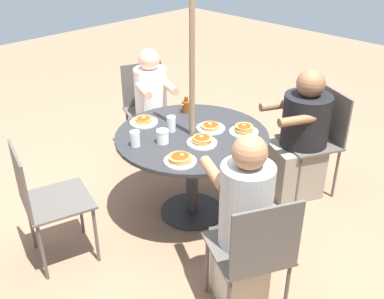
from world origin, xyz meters
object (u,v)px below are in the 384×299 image
at_px(pancake_plate_e, 144,121).
at_px(coffee_cup, 163,136).
at_px(patio_chair_north, 319,135).
at_px(patio_chair_east, 147,104).
at_px(pancake_plate_c, 244,130).
at_px(patio_chair_south, 44,197).
at_px(pancake_plate_d, 202,141).
at_px(drinking_glass_a, 171,124).
at_px(pancake_plate_b, 180,159).
at_px(patio_chair_west, 254,250).
at_px(drinking_glass_b, 135,139).
at_px(patio_table, 192,148).
at_px(diner_east, 152,111).
at_px(syrup_bottle, 186,106).
at_px(diner_north, 300,141).
at_px(diner_west, 242,229).
at_px(pancake_plate_a, 211,127).

xyz_separation_m(pancake_plate_e, coffee_cup, (0.11, 0.35, 0.03)).
distance_m(patio_chair_north, patio_chair_east, 1.66).
distance_m(patio_chair_north, pancake_plate_c, 0.79).
distance_m(patio_chair_south, pancake_plate_d, 1.15).
height_order(pancake_plate_e, drinking_glass_a, drinking_glass_a).
height_order(pancake_plate_b, coffee_cup, coffee_cup).
height_order(patio_chair_east, pancake_plate_b, patio_chair_east).
height_order(patio_chair_east, patio_chair_west, same).
xyz_separation_m(pancake_plate_c, drinking_glass_b, (0.71, -0.42, 0.03)).
distance_m(patio_table, patio_chair_west, 1.13).
bearing_deg(drinking_glass_b, patio_table, 159.51).
bearing_deg(diner_east, drinking_glass_b, 65.43).
bearing_deg(syrup_bottle, diner_north, 128.49).
bearing_deg(pancake_plate_c, drinking_glass_a, -48.35).
bearing_deg(patio_chair_north, pancake_plate_e, 77.88).
relative_size(patio_chair_east, drinking_glass_b, 7.98).
relative_size(patio_chair_north, coffee_cup, 9.14).
bearing_deg(syrup_bottle, coffee_cup, 28.34).
bearing_deg(patio_chair_south, pancake_plate_e, 111.78).
bearing_deg(diner_north, patio_table, 90.00).
relative_size(drinking_glass_a, drinking_glass_b, 1.06).
bearing_deg(pancake_plate_e, drinking_glass_a, 102.79).
bearing_deg(pancake_plate_e, coffee_cup, 72.10).
bearing_deg(patio_table, patio_chair_east, -112.09).
bearing_deg(pancake_plate_b, pancake_plate_d, -164.92).
relative_size(patio_chair_south, diner_west, 0.77).
distance_m(patio_chair_north, drinking_glass_b, 1.59).
bearing_deg(coffee_cup, patio_chair_north, 156.20).
bearing_deg(patio_chair_west, drinking_glass_b, 112.26).
bearing_deg(diner_east, coffee_cup, 76.09).
bearing_deg(patio_table, drinking_glass_a, -63.84).
distance_m(patio_chair_east, coffee_cup, 1.22).
distance_m(diner_north, pancake_plate_b, 1.25).
height_order(diner_west, drinking_glass_a, diner_west).
distance_m(pancake_plate_c, drinking_glass_a, 0.55).
bearing_deg(patio_chair_west, syrup_bottle, 86.93).
relative_size(patio_chair_east, pancake_plate_b, 4.11).
bearing_deg(coffee_cup, drinking_glass_b, -30.95).
relative_size(diner_north, pancake_plate_a, 5.10).
height_order(diner_west, pancake_plate_a, diner_west).
bearing_deg(pancake_plate_c, diner_north, 163.96).
bearing_deg(patio_chair_south, pancake_plate_c, 83.37).
height_order(diner_west, syrup_bottle, diner_west).
bearing_deg(diner_north, diner_west, 134.83).
distance_m(diner_east, syrup_bottle, 0.63).
bearing_deg(drinking_glass_b, coffee_cup, 149.05).
bearing_deg(patio_chair_west, pancake_plate_b, 105.20).
distance_m(diner_east, pancake_plate_b, 1.35).
bearing_deg(patio_chair_west, coffee_cup, 102.88).
height_order(patio_chair_west, syrup_bottle, patio_chair_west).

